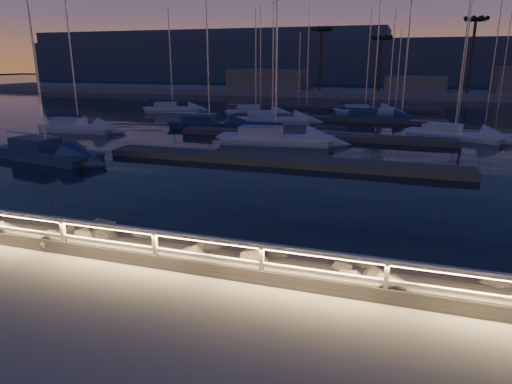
% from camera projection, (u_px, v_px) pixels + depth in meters
% --- Properties ---
extents(ground, '(400.00, 400.00, 0.00)m').
position_uv_depth(ground, '(125.00, 261.00, 12.69)').
color(ground, gray).
rests_on(ground, ground).
extents(harbor_water, '(400.00, 440.00, 0.60)m').
position_uv_depth(harbor_water, '(323.00, 133.00, 41.46)').
color(harbor_water, black).
rests_on(harbor_water, ground).
extents(guard_rail, '(44.11, 0.12, 1.06)m').
position_uv_depth(guard_rail, '(120.00, 235.00, 12.50)').
color(guard_rail, silver).
rests_on(guard_rail, ground).
extents(riprap, '(31.67, 3.20, 1.49)m').
position_uv_depth(riprap, '(86.00, 240.00, 14.68)').
color(riprap, '#69655A').
rests_on(riprap, ground).
extents(floating_docks, '(22.00, 36.00, 0.40)m').
position_uv_depth(floating_docks, '(326.00, 125.00, 42.47)').
color(floating_docks, '#625851').
rests_on(floating_docks, ground).
extents(far_shore, '(160.00, 14.00, 5.20)m').
position_uv_depth(far_shore, '(366.00, 91.00, 80.25)').
color(far_shore, gray).
rests_on(far_shore, ground).
extents(palm_left, '(3.00, 3.00, 11.20)m').
position_uv_depth(palm_left, '(322.00, 32.00, 78.02)').
color(palm_left, brown).
rests_on(palm_left, ground).
extents(palm_center, '(3.00, 3.00, 9.70)m').
position_uv_depth(palm_center, '(382.00, 40.00, 76.30)').
color(palm_center, brown).
rests_on(palm_center, ground).
extents(palm_right, '(3.00, 3.00, 12.20)m').
position_uv_depth(palm_right, '(476.00, 23.00, 70.56)').
color(palm_right, brown).
rests_on(palm_right, ground).
extents(distant_hills, '(230.00, 37.50, 18.00)m').
position_uv_depth(distant_hills, '(312.00, 63.00, 140.07)').
color(distant_hills, '#3C495C').
rests_on(distant_hills, ground).
extents(sailboat_a, '(8.19, 3.74, 13.56)m').
position_uv_depth(sailboat_a, '(45.00, 152.00, 28.71)').
color(sailboat_a, navy).
rests_on(sailboat_a, ground).
extents(sailboat_e, '(7.17, 2.56, 12.06)m').
position_uv_depth(sailboat_e, '(77.00, 127.00, 39.80)').
color(sailboat_e, silver).
rests_on(sailboat_e, ground).
extents(sailboat_f, '(8.79, 3.59, 14.56)m').
position_uv_depth(sailboat_f, '(272.00, 138.00, 33.96)').
color(sailboat_f, silver).
rests_on(sailboat_f, ground).
extents(sailboat_g, '(8.13, 4.24, 13.30)m').
position_uv_depth(sailboat_g, '(270.00, 119.00, 45.29)').
color(sailboat_g, silver).
rests_on(sailboat_g, ground).
extents(sailboat_h, '(7.87, 4.74, 12.90)m').
position_uv_depth(sailboat_h, '(452.00, 133.00, 36.49)').
color(sailboat_h, silver).
rests_on(sailboat_h, ground).
extents(sailboat_i, '(7.21, 4.42, 11.99)m').
position_uv_depth(sailboat_i, '(171.00, 108.00, 55.38)').
color(sailboat_i, silver).
rests_on(sailboat_i, ground).
extents(sailboat_j, '(7.79, 3.24, 12.88)m').
position_uv_depth(sailboat_j, '(207.00, 123.00, 42.09)').
color(sailboat_j, navy).
rests_on(sailboat_j, ground).
extents(sailboat_k, '(7.50, 3.80, 12.27)m').
position_uv_depth(sailboat_k, '(363.00, 110.00, 53.66)').
color(sailboat_k, silver).
rests_on(sailboat_k, ground).
extents(sailboat_l, '(7.76, 2.49, 13.02)m').
position_uv_depth(sailboat_l, '(370.00, 117.00, 47.05)').
color(sailboat_l, navy).
rests_on(sailboat_l, ground).
extents(sailboat_n, '(7.06, 3.28, 11.61)m').
position_uv_depth(sailboat_n, '(254.00, 112.00, 51.86)').
color(sailboat_n, silver).
rests_on(sailboat_n, ground).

